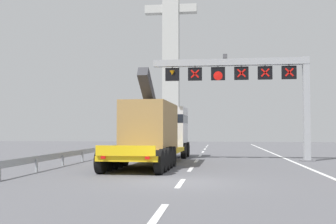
{
  "coord_description": "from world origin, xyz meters",
  "views": [
    {
      "loc": [
        1.54,
        -15.51,
        1.97
      ],
      "look_at": [
        -1.49,
        9.01,
        3.1
      ],
      "focal_mm": 43.47,
      "sensor_mm": 36.0,
      "label": 1
    }
  ],
  "objects": [
    {
      "name": "heavy_haul_truck_yellow",
      "position": [
        -2.23,
        9.89,
        1.99
      ],
      "size": [
        3.33,
        14.12,
        5.3
      ],
      "color": "yellow",
      "rests_on": "ground"
    },
    {
      "name": "lane_markings",
      "position": [
        0.14,
        16.47,
        0.01
      ],
      "size": [
        0.2,
        47.54,
        0.01
      ],
      "color": "silver",
      "rests_on": "ground"
    },
    {
      "name": "ground",
      "position": [
        0.0,
        0.0,
        0.0
      ],
      "size": [
        112.0,
        112.0,
        0.0
      ],
      "primitive_type": "plane",
      "color": "#5B5B60"
    },
    {
      "name": "overhead_lane_gantry",
      "position": [
        3.57,
        11.51,
        5.41
      ],
      "size": [
        10.42,
        0.9,
        7.03
      ],
      "color": "#9EA0A5",
      "rests_on": "ground"
    },
    {
      "name": "guardrail_left",
      "position": [
        -7.1,
        14.5,
        0.56
      ],
      "size": [
        0.13,
        32.99,
        0.76
      ],
      "color": "#999EA3",
      "rests_on": "ground"
    },
    {
      "name": "bridge_pylon_distant",
      "position": [
        -6.5,
        53.8,
        18.95
      ],
      "size": [
        9.0,
        2.0,
        37.12
      ],
      "color": "#B7B7B2",
      "rests_on": "ground"
    },
    {
      "name": "edge_line_right",
      "position": [
        6.2,
        12.0,
        0.01
      ],
      "size": [
        0.2,
        63.0,
        0.01
      ],
      "primitive_type": "cube",
      "color": "silver",
      "rests_on": "ground"
    }
  ]
}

